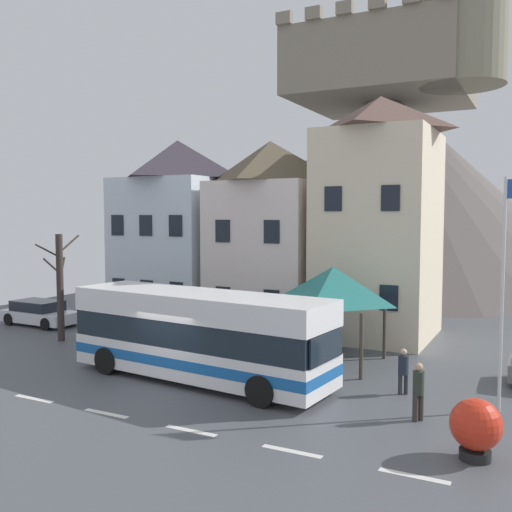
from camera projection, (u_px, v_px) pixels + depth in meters
ground_plane at (156, 392)px, 19.11m from camera, size 40.00×60.00×0.07m
townhouse_00 at (178, 229)px, 32.67m from camera, size 5.70×5.97×10.10m
townhouse_01 at (270, 235)px, 29.64m from camera, size 5.30×5.22×9.67m
townhouse_02 at (379, 218)px, 27.40m from camera, size 5.09×6.03×11.49m
hilltop_castle at (383, 178)px, 49.51m from camera, size 35.49×35.49×23.34m
transit_bus at (199, 336)px, 20.26m from camera, size 10.20×3.62×3.14m
bus_shelter at (333, 286)px, 22.44m from camera, size 3.60×3.60×3.86m
parked_car_00 at (40, 313)px, 30.57m from camera, size 4.36×2.09×1.30m
parked_car_02 at (153, 326)px, 26.85m from camera, size 3.85×1.93×1.31m
pedestrian_00 at (418, 390)px, 16.28m from camera, size 0.32×0.33×1.68m
pedestrian_01 at (403, 368)px, 18.70m from camera, size 0.34×0.34×1.52m
public_bench at (318, 339)px, 25.00m from camera, size 1.73×0.48×0.87m
flagpole at (506, 277)px, 16.78m from camera, size 0.95×0.10×6.99m
harbour_buoy at (476, 426)px, 13.70m from camera, size 1.24×1.24×1.49m
bare_tree_00 at (60, 285)px, 26.59m from camera, size 1.43×2.01×5.00m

